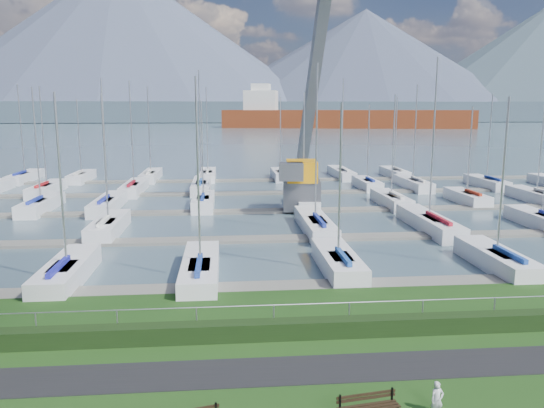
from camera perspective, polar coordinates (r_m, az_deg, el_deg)
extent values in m
cube|color=black|center=(18.91, 4.23, -17.34)|extent=(160.00, 2.00, 0.04)
cube|color=#485E6A|center=(279.67, -4.56, 8.47)|extent=(800.00, 540.00, 0.20)
cube|color=black|center=(21.08, 3.07, -13.26)|extent=(80.00, 0.70, 0.70)
cylinder|color=gray|center=(21.12, 2.94, -10.71)|extent=(80.00, 0.04, 0.04)
cube|color=#3E4F5B|center=(349.53, -4.70, 9.89)|extent=(900.00, 80.00, 12.00)
cone|color=#454E65|center=(429.32, -16.09, 16.51)|extent=(340.00, 340.00, 115.00)
cone|color=#3F475D|center=(445.35, 9.92, 14.58)|extent=(300.00, 300.00, 85.00)
cube|color=gray|center=(27.20, 1.13, -8.98)|extent=(90.00, 1.60, 0.25)
cube|color=slate|center=(36.74, -0.55, -3.82)|extent=(90.00, 1.60, 0.25)
cube|color=slate|center=(46.48, -1.53, -0.81)|extent=(90.00, 1.60, 0.25)
cube|color=gray|center=(56.30, -2.17, 1.16)|extent=(90.00, 1.60, 0.25)
cube|color=slate|center=(66.18, -2.61, 2.54)|extent=(90.00, 1.60, 0.25)
cube|color=black|center=(16.00, 7.33, -20.31)|extent=(0.06, 0.06, 0.40)
cube|color=black|center=(16.59, 12.79, -19.30)|extent=(0.06, 0.06, 0.40)
cube|color=black|center=(16.24, 10.37, -20.72)|extent=(1.79, 0.38, 0.04)
cube|color=black|center=(16.36, 10.14, -20.47)|extent=(1.79, 0.38, 0.04)
cube|color=black|center=(16.31, 10.08, -19.87)|extent=(1.78, 0.32, 0.08)
cube|color=black|center=(16.25, 10.10, -19.51)|extent=(1.78, 0.32, 0.08)
imported|color=silver|center=(17.07, 17.36, -19.01)|extent=(0.44, 0.32, 1.10)
cube|color=#57585E|center=(46.84, 3.18, 1.04)|extent=(3.48, 3.48, 2.60)
cube|color=orange|center=(46.54, 3.21, 3.59)|extent=(2.90, 3.62, 1.80)
cube|color=#595C61|center=(51.06, 4.63, 14.29)|extent=(1.93, 11.26, 19.89)
cube|color=slate|center=(44.39, 2.05, 3.53)|extent=(2.19, 2.37, 1.40)
cube|color=maroon|center=(239.72, 7.97, 8.78)|extent=(109.96, 38.88, 10.00)
cube|color=silver|center=(241.53, -1.19, 10.67)|extent=(16.47, 16.47, 12.00)
cube|color=silver|center=(241.66, -1.19, 12.33)|extent=(9.41, 9.41, 4.00)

